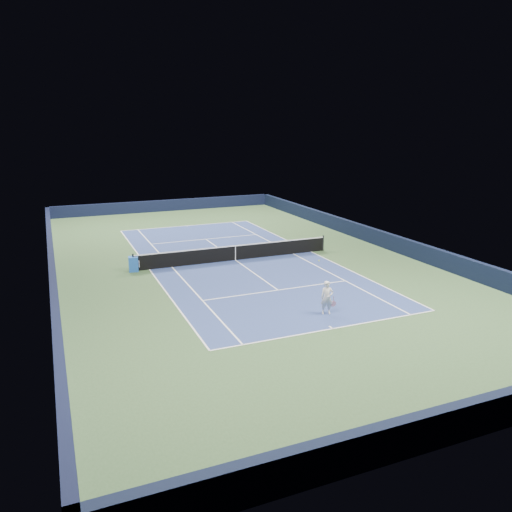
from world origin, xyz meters
name	(u,v)px	position (x,y,z in m)	size (l,w,h in m)	color
ground	(235,260)	(0.00, 0.00, 0.00)	(40.00, 40.00, 0.00)	#324D2A
wall_far	(166,206)	(0.00, 19.82, 0.55)	(22.00, 0.35, 1.10)	black
wall_near	(481,415)	(0.00, -19.82, 0.55)	(22.00, 0.35, 1.10)	black
wall_right	(377,237)	(10.82, 0.00, 0.55)	(0.35, 40.00, 1.10)	black
wall_left	(52,271)	(-10.82, 0.00, 0.55)	(0.35, 40.00, 1.10)	black
court_surface	(235,260)	(0.00, 0.00, 0.00)	(10.97, 23.77, 0.01)	navy
baseline_far	(187,226)	(0.00, 11.88, 0.01)	(10.97, 0.08, 0.00)	white
baseline_near	(333,329)	(0.00, -11.88, 0.01)	(10.97, 0.08, 0.00)	white
sideline_doubles_right	(311,252)	(5.49, 0.00, 0.01)	(0.08, 23.77, 0.00)	white
sideline_doubles_left	(149,269)	(-5.49, 0.00, 0.01)	(0.08, 23.77, 0.00)	white
sideline_singles_right	(293,254)	(4.12, 0.00, 0.01)	(0.08, 23.77, 0.00)	white
sideline_singles_left	(172,267)	(-4.12, 0.00, 0.01)	(0.08, 23.77, 0.00)	white
service_line_far	(206,239)	(0.00, 6.40, 0.01)	(8.23, 0.08, 0.00)	white
service_line_near	(278,290)	(0.00, -6.40, 0.01)	(8.23, 0.08, 0.00)	white
center_service_line	(235,260)	(0.00, 0.00, 0.01)	(0.08, 12.80, 0.00)	white
center_mark_far	(187,226)	(0.00, 11.73, 0.01)	(0.08, 0.30, 0.00)	white
center_mark_near	(331,327)	(0.00, -11.73, 0.01)	(0.08, 0.30, 0.00)	white
tennis_net	(235,253)	(0.00, 0.00, 0.50)	(12.90, 0.10, 1.07)	black
sponsor_cube	(133,264)	(-6.40, 0.01, 0.44)	(0.62, 0.56, 0.89)	blue
tennis_player	(327,298)	(0.63, -10.27, 0.78)	(0.79, 1.31, 2.29)	silver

